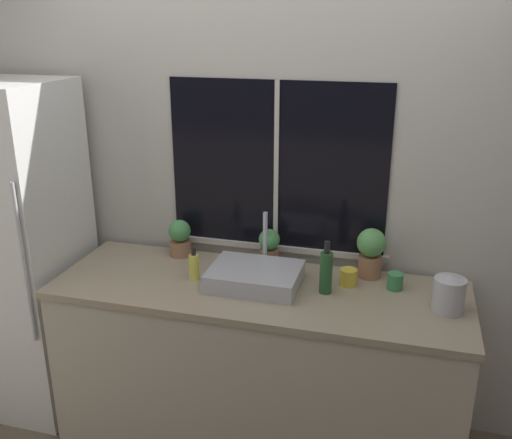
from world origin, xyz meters
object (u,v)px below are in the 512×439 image
bottle_tall (326,272)px  mug_green (395,281)px  kettle (449,294)px  soap_bottle (194,266)px  potted_plant_left (180,237)px  mug_yellow (348,277)px  sink (255,276)px  potted_plant_center (269,246)px  potted_plant_right (371,251)px  refrigerator (12,251)px

bottle_tall → mug_green: bottle_tall is taller
kettle → mug_green: bearing=146.0°
soap_bottle → mug_green: bearing=8.8°
potted_plant_left → mug_yellow: (0.94, -0.13, -0.06)m
bottle_tall → mug_green: size_ratio=3.16×
sink → mug_green: (0.67, 0.13, -0.00)m
soap_bottle → potted_plant_center: bearing=39.5°
potted_plant_right → kettle: size_ratio=1.47×
potted_plant_center → mug_yellow: size_ratio=2.41×
refrigerator → potted_plant_left: size_ratio=9.04×
potted_plant_center → potted_plant_right: (0.53, 0.00, 0.03)m
sink → mug_green: bearing=11.1°
mug_yellow → potted_plant_right: bearing=53.9°
sink → soap_bottle: size_ratio=2.61×
soap_bottle → mug_yellow: (0.76, 0.14, -0.03)m
potted_plant_left → mug_yellow: 0.95m
potted_plant_center → potted_plant_right: 0.53m
potted_plant_right → refrigerator: bearing=-172.8°
potted_plant_center → mug_yellow: bearing=-16.3°
potted_plant_center → mug_green: bearing=-9.7°
bottle_tall → mug_green: (0.32, 0.12, -0.07)m
refrigerator → soap_bottle: 1.09m
sink → mug_green: 0.68m
potted_plant_left → soap_bottle: bearing=-55.1°
potted_plant_center → bottle_tall: bottle_tall is taller
mug_green → kettle: kettle is taller
potted_plant_right → mug_yellow: potted_plant_right is taller
potted_plant_center → potted_plant_right: potted_plant_right is taller
sink → soap_bottle: (-0.31, -0.02, 0.02)m
potted_plant_left → soap_bottle: 0.33m
potted_plant_center → potted_plant_left: bearing=-180.0°
sink → kettle: bearing=-1.8°
sink → potted_plant_left: size_ratio=2.14×
potted_plant_left → mug_green: potted_plant_left is taller
sink → mug_yellow: bearing=14.8°
potted_plant_center → kettle: potted_plant_center is taller
soap_bottle → mug_green: 0.99m
potted_plant_left → soap_bottle: size_ratio=1.22×
sink → potted_plant_left: 0.56m
potted_plant_right → bottle_tall: bottle_tall is taller
potted_plant_left → potted_plant_center: potted_plant_left is taller
bottle_tall → mug_yellow: size_ratio=3.12×
refrigerator → mug_green: (2.07, 0.13, 0.02)m
potted_plant_left → mug_yellow: size_ratio=2.44×
kettle → potted_plant_left: bearing=169.0°
potted_plant_center → refrigerator: bearing=-170.2°
mug_yellow → kettle: (0.46, -0.15, 0.04)m
sink → potted_plant_center: bearing=87.6°
soap_bottle → refrigerator: bearing=179.0°
potted_plant_left → mug_yellow: potted_plant_left is taller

